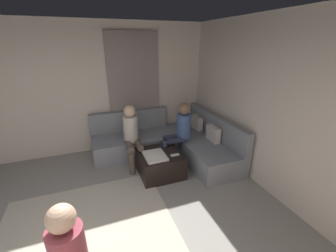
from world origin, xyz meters
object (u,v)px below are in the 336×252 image
Objects in this scene: coffee_mug at (165,144)px; game_remote at (175,155)px; sectional_couch at (171,142)px; ottoman at (160,163)px; person_on_couch_side at (132,134)px; person_on_couch_back at (179,130)px.

coffee_mug is 0.40m from game_remote.
sectional_couch is 0.78m from ottoman.
sectional_couch is 26.84× the size of coffee_mug.
person_on_couch_side is at bearing -114.11° from coffee_mug.
coffee_mug is at bearing 109.65° from person_on_couch_back.
person_on_couch_back is at bearing 149.58° from game_remote.
game_remote is (0.80, -0.25, 0.15)m from sectional_couch.
sectional_couch is 0.95m from person_on_couch_side.
sectional_couch is 0.47m from person_on_couch_back.
game_remote reaches higher than ottoman.
game_remote is (0.40, 0.04, -0.04)m from coffee_mug.
sectional_couch is at bearing 142.80° from ottoman.
game_remote is at bearing 132.95° from person_on_couch_side.
sectional_couch is 17.00× the size of game_remote.
game_remote is 0.12× the size of person_on_couch_side.
person_on_couch_side is at bearing -137.05° from game_remote.
sectional_couch is at bearing -170.28° from person_on_couch_side.
person_on_couch_back and person_on_couch_side have the same top height.
sectional_couch is at bearing 162.53° from game_remote.
game_remote is at bearing -17.47° from sectional_couch.
person_on_couch_back is at bearing 109.65° from coffee_mug.
ottoman is at bearing -129.29° from game_remote.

